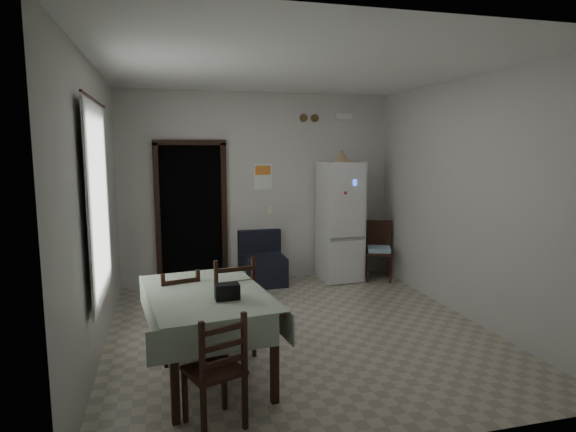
# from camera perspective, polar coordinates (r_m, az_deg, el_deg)

# --- Properties ---
(ground) EXTENTS (4.50, 4.50, 0.00)m
(ground) POSITION_cam_1_polar(r_m,az_deg,el_deg) (5.64, 1.31, -13.39)
(ground) COLOR #A39A85
(ground) RESTS_ON ground
(ceiling) EXTENTS (4.20, 4.50, 0.02)m
(ceiling) POSITION_cam_1_polar(r_m,az_deg,el_deg) (5.31, 1.42, 17.14)
(ceiling) COLOR white
(ceiling) RESTS_ON ground
(wall_back) EXTENTS (4.20, 0.02, 2.90)m
(wall_back) POSITION_cam_1_polar(r_m,az_deg,el_deg) (7.46, -3.39, 3.37)
(wall_back) COLOR beige
(wall_back) RESTS_ON ground
(wall_front) EXTENTS (4.20, 0.02, 2.90)m
(wall_front) POSITION_cam_1_polar(r_m,az_deg,el_deg) (3.20, 12.48, -3.20)
(wall_front) COLOR beige
(wall_front) RESTS_ON ground
(wall_left) EXTENTS (0.02, 4.50, 2.90)m
(wall_left) POSITION_cam_1_polar(r_m,az_deg,el_deg) (5.12, -21.85, 0.61)
(wall_left) COLOR beige
(wall_left) RESTS_ON ground
(wall_right) EXTENTS (0.02, 4.50, 2.90)m
(wall_right) POSITION_cam_1_polar(r_m,az_deg,el_deg) (6.19, 20.41, 1.89)
(wall_right) COLOR beige
(wall_right) RESTS_ON ground
(doorway) EXTENTS (1.06, 0.52, 2.22)m
(doorway) POSITION_cam_1_polar(r_m,az_deg,el_deg) (7.57, -11.48, 0.32)
(doorway) COLOR black
(doorway) RESTS_ON ground
(window_recess) EXTENTS (0.10, 1.20, 1.60)m
(window_recess) POSITION_cam_1_polar(r_m,az_deg,el_deg) (4.92, -22.77, 1.45)
(window_recess) COLOR silver
(window_recess) RESTS_ON ground
(curtain) EXTENTS (0.02, 1.45, 1.85)m
(curtain) POSITION_cam_1_polar(r_m,az_deg,el_deg) (4.91, -21.50, 1.50)
(curtain) COLOR silver
(curtain) RESTS_ON ground
(curtain_rod) EXTENTS (0.02, 1.60, 0.02)m
(curtain_rod) POSITION_cam_1_polar(r_m,az_deg,el_deg) (4.90, -21.97, 12.61)
(curtain_rod) COLOR black
(curtain_rod) RESTS_ON ground
(calendar) EXTENTS (0.28, 0.02, 0.40)m
(calendar) POSITION_cam_1_polar(r_m,az_deg,el_deg) (7.45, -3.00, 4.67)
(calendar) COLOR white
(calendar) RESTS_ON ground
(calendar_image) EXTENTS (0.24, 0.01, 0.14)m
(calendar_image) POSITION_cam_1_polar(r_m,az_deg,el_deg) (7.44, -3.00, 5.44)
(calendar_image) COLOR orange
(calendar_image) RESTS_ON ground
(light_switch) EXTENTS (0.08, 0.02, 0.12)m
(light_switch) POSITION_cam_1_polar(r_m,az_deg,el_deg) (7.52, -2.23, 0.73)
(light_switch) COLOR beige
(light_switch) RESTS_ON ground
(vent_left) EXTENTS (0.12, 0.03, 0.12)m
(vent_left) POSITION_cam_1_polar(r_m,az_deg,el_deg) (7.60, 1.86, 11.54)
(vent_left) COLOR brown
(vent_left) RESTS_ON ground
(vent_right) EXTENTS (0.12, 0.03, 0.12)m
(vent_right) POSITION_cam_1_polar(r_m,az_deg,el_deg) (7.65, 3.18, 11.50)
(vent_right) COLOR brown
(vent_right) RESTS_ON ground
(emergency_light) EXTENTS (0.25, 0.07, 0.09)m
(emergency_light) POSITION_cam_1_polar(r_m,az_deg,el_deg) (7.79, 6.60, 11.63)
(emergency_light) COLOR white
(emergency_light) RESTS_ON ground
(fridge) EXTENTS (0.64, 0.64, 1.85)m
(fridge) POSITION_cam_1_polar(r_m,az_deg,el_deg) (7.55, 6.20, -0.62)
(fridge) COLOR silver
(fridge) RESTS_ON ground
(tan_cone) EXTENTS (0.24, 0.24, 0.19)m
(tan_cone) POSITION_cam_1_polar(r_m,az_deg,el_deg) (7.40, 6.38, 7.12)
(tan_cone) COLOR tan
(tan_cone) RESTS_ON fridge
(navy_seat) EXTENTS (0.67, 0.65, 0.80)m
(navy_seat) POSITION_cam_1_polar(r_m,az_deg,el_deg) (7.31, -3.04, -5.07)
(navy_seat) COLOR black
(navy_seat) RESTS_ON ground
(corner_chair) EXTENTS (0.52, 0.52, 0.92)m
(corner_chair) POSITION_cam_1_polar(r_m,az_deg,el_deg) (7.68, 10.71, -4.10)
(corner_chair) COLOR black
(corner_chair) RESTS_ON ground
(dining_table) EXTENTS (1.20, 1.65, 0.80)m
(dining_table) POSITION_cam_1_polar(r_m,az_deg,el_deg) (4.52, -9.52, -13.65)
(dining_table) COLOR #95A890
(dining_table) RESTS_ON ground
(black_bag) EXTENTS (0.21, 0.13, 0.13)m
(black_bag) POSITION_cam_1_polar(r_m,az_deg,el_deg) (4.13, -7.22, -8.89)
(black_bag) COLOR black
(black_bag) RESTS_ON dining_table
(dining_chair_far_left) EXTENTS (0.47, 0.47, 0.91)m
(dining_chair_far_left) POSITION_cam_1_polar(r_m,az_deg,el_deg) (4.94, -13.00, -11.15)
(dining_chair_far_left) COLOR black
(dining_chair_far_left) RESTS_ON ground
(dining_chair_far_right) EXTENTS (0.50, 0.50, 1.02)m
(dining_chair_far_right) POSITION_cam_1_polar(r_m,az_deg,el_deg) (4.94, -6.88, -10.35)
(dining_chair_far_right) COLOR black
(dining_chair_far_right) RESTS_ON ground
(dining_chair_near_head) EXTENTS (0.50, 0.50, 0.90)m
(dining_chair_near_head) POSITION_cam_1_polar(r_m,az_deg,el_deg) (3.76, -8.77, -17.46)
(dining_chair_near_head) COLOR black
(dining_chair_near_head) RESTS_ON ground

